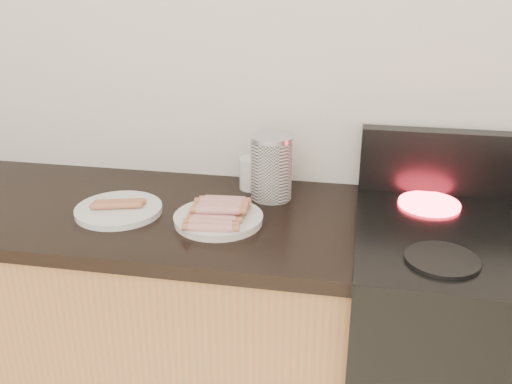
% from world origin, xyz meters
% --- Properties ---
extents(wall_back, '(4.00, 0.04, 2.60)m').
position_xyz_m(wall_back, '(0.00, 2.00, 1.30)').
color(wall_back, silver).
rests_on(wall_back, ground).
extents(cabinet_base, '(2.20, 0.59, 0.86)m').
position_xyz_m(cabinet_base, '(-0.70, 1.69, 0.43)').
color(cabinet_base, '#985934').
rests_on(cabinet_base, floor).
extents(counter_slab, '(2.20, 0.62, 0.04)m').
position_xyz_m(counter_slab, '(-0.70, 1.69, 0.88)').
color(counter_slab, black).
rests_on(counter_slab, cabinet_base).
extents(stove, '(0.76, 0.65, 0.91)m').
position_xyz_m(stove, '(0.78, 1.68, 0.46)').
color(stove, black).
rests_on(stove, floor).
extents(stove_panel, '(0.76, 0.06, 0.20)m').
position_xyz_m(stove_panel, '(0.78, 1.96, 1.01)').
color(stove_panel, black).
rests_on(stove_panel, stove).
extents(burner_near_left, '(0.18, 0.18, 0.01)m').
position_xyz_m(burner_near_left, '(0.61, 1.51, 0.92)').
color(burner_near_left, black).
rests_on(burner_near_left, stove).
extents(burner_far_left, '(0.18, 0.18, 0.01)m').
position_xyz_m(burner_far_left, '(0.61, 1.84, 0.92)').
color(burner_far_left, '#FF1E2D').
rests_on(burner_far_left, stove).
extents(main_plate, '(0.27, 0.27, 0.02)m').
position_xyz_m(main_plate, '(0.02, 1.64, 0.91)').
color(main_plate, white).
rests_on(main_plate, counter_slab).
extents(side_plate, '(0.29, 0.29, 0.02)m').
position_xyz_m(side_plate, '(-0.29, 1.65, 0.91)').
color(side_plate, white).
rests_on(side_plate, counter_slab).
extents(hotdog_pile, '(0.12, 0.22, 0.05)m').
position_xyz_m(hotdog_pile, '(0.02, 1.64, 0.94)').
color(hotdog_pile, maroon).
rests_on(hotdog_pile, main_plate).
extents(plain_sausages, '(0.13, 0.08, 0.02)m').
position_xyz_m(plain_sausages, '(-0.29, 1.65, 0.93)').
color(plain_sausages, '#B26A2C').
rests_on(plain_sausages, side_plate).
extents(canister, '(0.13, 0.13, 0.20)m').
position_xyz_m(canister, '(0.13, 1.84, 1.00)').
color(canister, silver).
rests_on(canister, counter_slab).
extents(mug, '(0.10, 0.10, 0.10)m').
position_xyz_m(mug, '(0.06, 1.91, 0.95)').
color(mug, silver).
rests_on(mug, counter_slab).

